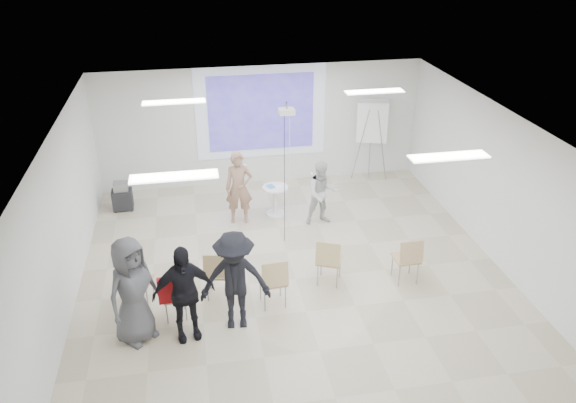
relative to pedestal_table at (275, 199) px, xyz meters
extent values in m
cube|color=beige|center=(-0.04, -2.62, -0.45)|extent=(8.00, 9.00, 0.10)
cube|color=white|center=(-0.04, -2.62, 2.65)|extent=(8.00, 9.00, 0.10)
cube|color=silver|center=(-0.04, 1.93, 1.10)|extent=(8.00, 0.10, 3.00)
cube|color=silver|center=(-4.09, -2.62, 1.10)|extent=(0.10, 9.00, 3.00)
cube|color=silver|center=(4.01, -2.62, 1.10)|extent=(0.10, 9.00, 3.00)
cube|color=silver|center=(-0.04, 1.86, 1.45)|extent=(3.20, 0.01, 2.30)
cube|color=#4235B5|center=(-0.04, 1.85, 1.45)|extent=(2.60, 0.01, 1.90)
cylinder|color=white|center=(0.00, 0.00, -0.38)|extent=(0.55, 0.55, 0.05)
cylinder|color=white|center=(0.00, 0.00, -0.06)|extent=(0.15, 0.15, 0.63)
cylinder|color=white|center=(0.00, 0.00, 0.28)|extent=(0.76, 0.76, 0.04)
cube|color=white|center=(0.06, -0.01, 0.30)|extent=(0.24, 0.22, 0.01)
cube|color=#4292C7|center=(-0.09, 0.03, 0.31)|extent=(0.20, 0.23, 0.01)
imported|color=#A17862|center=(-0.83, -0.17, 0.54)|extent=(0.72, 0.52, 1.88)
imported|color=silver|center=(0.95, -0.55, 0.40)|extent=(0.81, 0.66, 1.61)
cube|color=silver|center=(-0.65, 0.08, 0.83)|extent=(0.06, 0.14, 0.04)
cube|color=silver|center=(0.77, -0.30, 0.69)|extent=(0.05, 0.12, 0.04)
cube|color=tan|center=(-2.86, -2.82, 0.04)|extent=(0.51, 0.51, 0.04)
cube|color=tan|center=(-2.92, -3.01, 0.29)|extent=(0.42, 0.19, 0.39)
cylinder|color=#93969B|center=(-3.07, -2.94, -0.18)|extent=(0.03, 0.03, 0.43)
cylinder|color=gray|center=(-2.75, -3.03, -0.18)|extent=(0.03, 0.03, 0.43)
cylinder|color=gray|center=(-2.98, -2.62, -0.18)|extent=(0.03, 0.03, 0.43)
cylinder|color=gray|center=(-2.66, -2.71, -0.18)|extent=(0.03, 0.03, 0.43)
cube|color=tan|center=(-2.26, -3.34, 0.02)|extent=(0.43, 0.43, 0.04)
cube|color=tan|center=(-2.24, -3.53, 0.25)|extent=(0.40, 0.12, 0.37)
cylinder|color=gray|center=(-2.40, -3.51, -0.20)|extent=(0.02, 0.02, 0.41)
cylinder|color=gray|center=(-2.09, -3.48, -0.20)|extent=(0.02, 0.02, 0.41)
cylinder|color=gray|center=(-2.44, -3.20, -0.20)|extent=(0.02, 0.02, 0.41)
cylinder|color=#95979E|center=(-2.12, -3.17, -0.20)|extent=(0.02, 0.02, 0.41)
cube|color=tan|center=(-1.49, -2.86, 0.08)|extent=(0.52, 0.52, 0.04)
cube|color=tan|center=(-1.53, -3.07, 0.35)|extent=(0.46, 0.17, 0.43)
cylinder|color=gray|center=(-1.70, -3.00, -0.17)|extent=(0.03, 0.03, 0.47)
cylinder|color=gray|center=(-1.34, -3.07, -0.17)|extent=(0.03, 0.03, 0.47)
cylinder|color=gray|center=(-1.63, -2.64, -0.17)|extent=(0.03, 0.03, 0.47)
cylinder|color=gray|center=(-1.28, -2.71, -0.17)|extent=(0.03, 0.03, 0.47)
cube|color=tan|center=(-0.57, -3.28, 0.08)|extent=(0.49, 0.49, 0.04)
cube|color=tan|center=(-0.56, -3.49, 0.35)|extent=(0.46, 0.13, 0.43)
cylinder|color=gray|center=(-0.74, -3.48, -0.16)|extent=(0.03, 0.03, 0.47)
cylinder|color=gray|center=(-0.38, -3.45, -0.16)|extent=(0.03, 0.03, 0.47)
cylinder|color=gray|center=(-0.77, -3.11, -0.16)|extent=(0.03, 0.03, 0.47)
cylinder|color=#919499|center=(-0.41, -3.08, -0.16)|extent=(0.03, 0.03, 0.47)
cube|color=tan|center=(0.56, -2.81, 0.08)|extent=(0.59, 0.59, 0.04)
cube|color=tan|center=(0.48, -3.01, 0.34)|extent=(0.44, 0.26, 0.42)
cylinder|color=#94969C|center=(0.32, -2.91, -0.17)|extent=(0.03, 0.03, 0.47)
cylinder|color=gray|center=(0.65, -3.05, -0.17)|extent=(0.03, 0.03, 0.47)
cylinder|color=gray|center=(0.47, -2.58, -0.17)|extent=(0.03, 0.03, 0.47)
cylinder|color=#919399|center=(0.80, -2.72, -0.17)|extent=(0.03, 0.03, 0.47)
cube|color=tan|center=(1.97, -3.01, 0.07)|extent=(0.45, 0.45, 0.04)
cube|color=tan|center=(1.98, -3.22, 0.34)|extent=(0.44, 0.10, 0.42)
cylinder|color=gray|center=(1.80, -3.19, -0.17)|extent=(0.02, 0.02, 0.46)
cylinder|color=gray|center=(2.16, -3.18, -0.17)|extent=(0.02, 0.02, 0.46)
cylinder|color=gray|center=(1.79, -2.83, -0.17)|extent=(0.02, 0.02, 0.46)
cylinder|color=#94969C|center=(2.15, -2.82, -0.17)|extent=(0.02, 0.02, 0.46)
cube|color=#AF1519|center=(-2.26, -3.56, 0.32)|extent=(0.49, 0.16, 0.46)
imported|color=black|center=(-1.49, -2.84, 0.12)|extent=(0.39, 0.32, 0.03)
imported|color=black|center=(-2.08, -3.88, 0.57)|extent=(1.22, 0.85, 1.94)
imported|color=black|center=(-1.25, -3.75, 0.60)|extent=(1.36, 0.83, 2.01)
imported|color=#545459|center=(-2.86, -3.78, 0.63)|extent=(1.19, 1.17, 2.07)
cylinder|color=#92959A|center=(2.40, 1.43, 0.58)|extent=(0.31, 0.32, 1.93)
cylinder|color=gray|center=(2.93, 1.29, 0.58)|extent=(0.41, 0.14, 1.93)
cylinder|color=#95999E|center=(2.76, 1.69, 0.58)|extent=(0.14, 0.43, 1.93)
cube|color=white|center=(2.70, 1.48, 1.18)|extent=(0.80, 0.41, 1.08)
cube|color=#919499|center=(2.71, 1.53, 1.68)|extent=(0.78, 0.27, 0.07)
cube|color=black|center=(-3.46, 0.90, -0.14)|extent=(0.47, 0.38, 0.46)
cube|color=gray|center=(-3.46, 0.90, 0.19)|extent=(0.33, 0.28, 0.20)
cylinder|color=black|center=(-3.64, 0.75, -0.37)|extent=(0.06, 0.06, 0.05)
cylinder|color=black|center=(-3.27, 0.77, -0.37)|extent=(0.06, 0.06, 0.05)
cylinder|color=black|center=(-3.65, 1.03, -0.37)|extent=(0.06, 0.06, 0.05)
cylinder|color=black|center=(-3.28, 1.04, -0.37)|extent=(0.06, 0.06, 0.05)
cube|color=white|center=(0.06, -1.12, 2.42)|extent=(0.30, 0.25, 0.10)
cylinder|color=gray|center=(0.06, -1.12, 2.53)|extent=(0.04, 0.04, 0.14)
cylinder|color=black|center=(0.00, -1.20, 0.98)|extent=(0.01, 0.01, 2.77)
cylinder|color=white|center=(0.10, -1.22, 0.98)|extent=(0.01, 0.01, 2.77)
cube|color=white|center=(-2.04, -0.62, 2.57)|extent=(1.20, 0.30, 0.02)
cube|color=white|center=(1.96, -0.62, 2.57)|extent=(1.20, 0.30, 0.02)
cube|color=white|center=(-2.04, -4.12, 2.57)|extent=(1.20, 0.30, 0.02)
cube|color=white|center=(1.96, -4.12, 2.57)|extent=(1.20, 0.30, 0.02)
camera|label=1|loc=(-1.75, -11.26, 5.74)|focal=35.00mm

